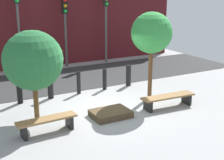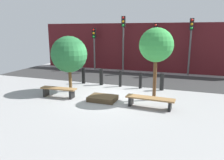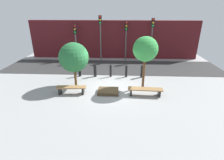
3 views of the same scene
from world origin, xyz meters
name	(u,v)px [view 3 (image 3 of 3)]	position (x,y,z in m)	size (l,w,h in m)	color
ground_plane	(109,87)	(0.00, 0.00, 0.00)	(18.00, 18.00, 0.00)	#959595
road_strip	(112,67)	(0.00, 4.07, 0.01)	(18.00, 3.96, 0.01)	#2F2F2F
building_facade	(114,40)	(0.00, 7.15, 1.80)	(16.20, 0.50, 3.60)	#511419
bench_left	(71,89)	(-2.14, -1.01, 0.32)	(1.74, 0.49, 0.45)	black
bench_right	(145,90)	(2.14, -1.01, 0.31)	(1.99, 0.56, 0.43)	black
planter_bed	(108,91)	(0.00, -0.81, 0.10)	(1.22, 0.89, 0.21)	#4B3B26
tree_behind_left_bench	(74,58)	(-2.14, 0.09, 1.90)	(1.81, 1.81, 2.81)	brown
tree_behind_right_bench	(145,49)	(2.14, 0.09, 2.44)	(1.48, 1.48, 3.20)	brown
bollard_far_left	(80,70)	(-2.28, 1.84, 0.46)	(0.20, 0.20, 0.92)	black
bollard_left	(95,70)	(-1.14, 1.84, 0.47)	(0.21, 0.21, 0.93)	black
bollard_center	(111,71)	(0.00, 1.84, 0.45)	(0.15, 0.15, 0.90)	black
bollard_right	(126,71)	(1.14, 1.84, 0.43)	(0.16, 0.16, 0.86)	black
bollard_far_right	(142,71)	(2.28, 1.84, 0.44)	(0.21, 0.21, 0.89)	black
traffic_light_west	(75,36)	(-3.54, 6.33, 2.25)	(0.28, 0.27, 3.24)	slate
traffic_light_mid_west	(100,30)	(-1.18, 6.33, 2.79)	(0.28, 0.27, 4.08)	#535353
traffic_light_mid_east	(126,34)	(1.18, 6.33, 2.45)	(0.28, 0.27, 3.54)	#494949
traffic_light_east	(152,32)	(3.54, 6.33, 2.65)	(0.28, 0.27, 3.85)	#505050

